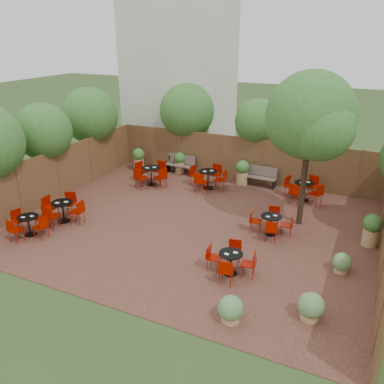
% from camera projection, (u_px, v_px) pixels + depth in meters
% --- Properties ---
extents(ground, '(80.00, 80.00, 0.00)m').
position_uv_depth(ground, '(194.00, 225.00, 14.07)').
color(ground, '#354F23').
rests_on(ground, ground).
extents(courtyard_paving, '(12.00, 10.00, 0.02)m').
position_uv_depth(courtyard_paving, '(194.00, 224.00, 14.07)').
color(courtyard_paving, '#3D1E18').
rests_on(courtyard_paving, ground).
extents(fence_back, '(12.00, 0.08, 2.00)m').
position_uv_depth(fence_back, '(241.00, 159.00, 17.89)').
color(fence_back, brown).
rests_on(fence_back, ground).
extents(fence_left, '(0.08, 10.00, 2.00)m').
position_uv_depth(fence_left, '(58.00, 174.00, 16.05)').
color(fence_left, brown).
rests_on(fence_left, ground).
extents(neighbour_building, '(5.00, 4.00, 8.00)m').
position_uv_depth(neighbour_building, '(180.00, 78.00, 21.04)').
color(neighbour_building, silver).
rests_on(neighbour_building, ground).
extents(overhang_foliage, '(15.75, 10.84, 2.67)m').
position_uv_depth(overhang_foliage, '(158.00, 127.00, 16.13)').
color(overhang_foliage, '#306821').
rests_on(overhang_foliage, ground).
extents(courtyard_tree, '(2.94, 2.87, 5.24)m').
position_uv_depth(courtyard_tree, '(310.00, 120.00, 12.75)').
color(courtyard_tree, black).
rests_on(courtyard_tree, courtyard_paving).
extents(park_bench_left, '(1.45, 0.51, 0.88)m').
position_uv_depth(park_bench_left, '(181.00, 164.00, 18.88)').
color(park_bench_left, brown).
rests_on(park_bench_left, courtyard_paving).
extents(park_bench_right, '(1.41, 0.51, 0.86)m').
position_uv_depth(park_bench_right, '(261.00, 176.00, 17.36)').
color(park_bench_right, brown).
rests_on(park_bench_right, courtyard_paving).
extents(bistro_tables, '(9.16, 8.32, 0.91)m').
position_uv_depth(bistro_tables, '(181.00, 200.00, 15.00)').
color(bistro_tables, black).
rests_on(bistro_tables, courtyard_paving).
extents(planters, '(11.13, 4.25, 1.09)m').
position_uv_depth(planters, '(221.00, 176.00, 16.99)').
color(planters, tan).
rests_on(planters, courtyard_paving).
extents(low_shrubs, '(2.70, 3.82, 0.68)m').
position_uv_depth(low_shrubs, '(293.00, 295.00, 9.79)').
color(low_shrubs, tan).
rests_on(low_shrubs, courtyard_paving).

